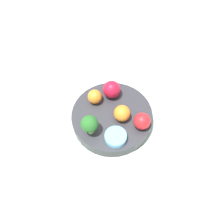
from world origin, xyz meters
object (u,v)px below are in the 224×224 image
at_px(apple_red, 112,89).
at_px(orange_back, 122,113).
at_px(bowl, 112,117).
at_px(orange_front, 95,97).
at_px(apple_green, 142,121).
at_px(broccoli, 90,124).
at_px(small_cup, 116,137).

bearing_deg(apple_red, orange_back, 144.57).
xyz_separation_m(bowl, orange_back, (-0.03, -0.01, 0.04)).
relative_size(apple_red, orange_front, 1.25).
bearing_deg(orange_back, apple_green, -169.94).
bearing_deg(apple_green, orange_back, 10.06).
bearing_deg(broccoli, bowl, -100.27).
bearing_deg(small_cup, bowl, -47.65).
height_order(orange_front, orange_back, orange_back).
distance_m(apple_red, apple_green, 0.14).
relative_size(apple_green, orange_back, 1.01).
bearing_deg(apple_red, broccoli, 100.95).
distance_m(bowl, small_cup, 0.09).
distance_m(broccoli, apple_red, 0.14).
bearing_deg(bowl, apple_red, -53.84).
distance_m(bowl, orange_back, 0.05).
distance_m(apple_green, small_cup, 0.08).
bearing_deg(small_cup, apple_red, -50.52).
xyz_separation_m(broccoli, apple_red, (0.03, -0.14, -0.01)).
xyz_separation_m(bowl, broccoli, (0.01, 0.08, 0.06)).
bearing_deg(apple_red, apple_green, 162.78).
bearing_deg(bowl, apple_green, -169.82).
relative_size(apple_red, apple_green, 1.12).
relative_size(bowl, apple_red, 4.49).
distance_m(apple_green, orange_front, 0.16).
bearing_deg(orange_front, apple_green, -177.28).
bearing_deg(orange_front, bowl, 172.91).
distance_m(broccoli, apple_green, 0.14).
distance_m(apple_red, small_cup, 0.15).
bearing_deg(orange_back, bowl, 10.42).
height_order(bowl, apple_green, apple_green).
relative_size(apple_green, small_cup, 0.80).
bearing_deg(small_cup, orange_back, -69.80).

